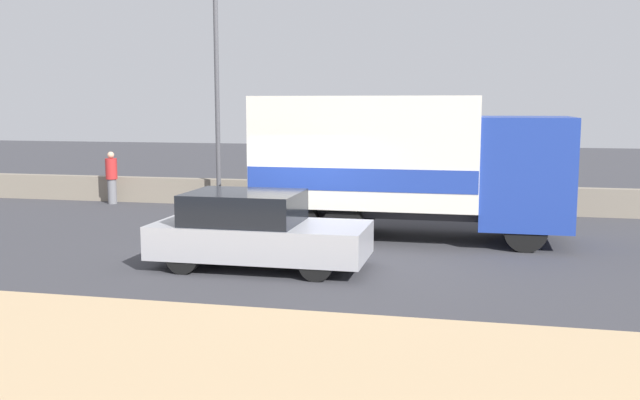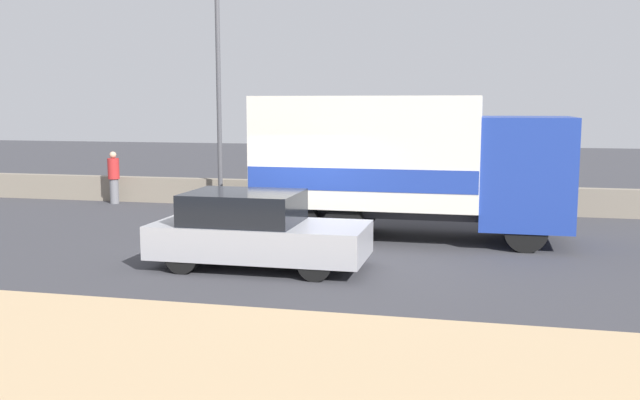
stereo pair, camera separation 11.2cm
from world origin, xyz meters
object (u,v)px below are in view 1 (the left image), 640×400
at_px(street_lamp, 216,53).
at_px(car_hatchback, 256,231).
at_px(box_truck, 402,161).
at_px(pedestrian, 112,177).

height_order(street_lamp, car_hatchback, street_lamp).
relative_size(street_lamp, car_hatchback, 1.98).
relative_size(box_truck, car_hatchback, 1.74).
xyz_separation_m(street_lamp, pedestrian, (-3.64, 0.12, -3.79)).
relative_size(street_lamp, box_truck, 1.14).
distance_m(street_lamp, pedestrian, 5.26).
height_order(box_truck, pedestrian, box_truck).
height_order(street_lamp, pedestrian, street_lamp).
bearing_deg(pedestrian, box_truck, -21.41).
bearing_deg(car_hatchback, pedestrian, 133.77).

